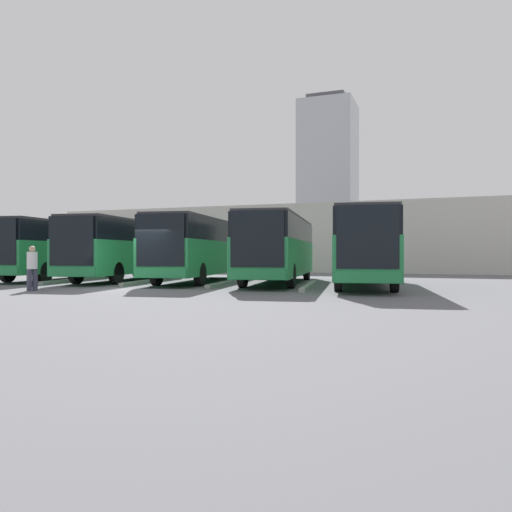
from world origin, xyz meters
The scene contains 13 objects.
ground_plane centered at (0.00, 0.00, 0.00)m, with size 600.00×600.00×0.00m, color #5B5B60.
bus_0 centered at (-8.65, -5.10, 1.83)m, with size 4.20×11.55×3.28m.
curb_divider_0 centered at (-6.49, -3.43, 0.07)m, with size 0.24×6.12×0.15m, color #9E9E99.
bus_1 centered at (-4.33, -5.83, 1.83)m, with size 4.20×11.55×3.28m.
curb_divider_1 centered at (-2.16, -4.16, 0.07)m, with size 0.24×6.12×0.15m, color #9E9E99.
bus_2 centered at (0.00, -5.82, 1.83)m, with size 4.20×11.55×3.28m.
curb_divider_2 centered at (2.16, -4.15, 0.07)m, with size 0.24×6.12×0.15m, color #9E9E99.
bus_3 centered at (4.32, -5.49, 1.83)m, with size 4.20×11.55×3.28m.
curb_divider_3 centered at (6.49, -3.82, 0.07)m, with size 0.24×6.12×0.15m, color #9E9E99.
bus_4 centered at (8.65, -5.40, 1.83)m, with size 4.20×11.55×3.28m.
pedestrian centered at (3.34, 2.40, 0.96)m, with size 0.53×0.53×1.79m.
station_building centered at (0.00, -25.08, 2.80)m, with size 43.30×12.04×5.53m.
office_tower centered at (31.97, -185.19, 32.44)m, with size 21.75×21.75×66.09m.
Camera 1 is at (-11.96, 17.86, 1.46)m, focal length 35.00 mm.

